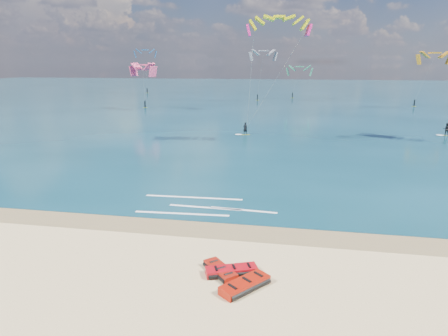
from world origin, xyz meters
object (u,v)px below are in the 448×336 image
Objects in this scene: kitesurfer_main at (261,75)px; packed_kite_left at (231,274)px; packed_kite_mid at (220,273)px; packed_kite_right at (245,289)px.

packed_kite_left is at bearing -103.46° from kitesurfer_main.
packed_kite_right reaches higher than packed_kite_mid.
kitesurfer_main is (-1.15, 31.79, 7.70)m from packed_kite_mid.
packed_kite_mid is 0.86× the size of packed_kite_right.
packed_kite_right is at bearing -77.46° from packed_kite_left.
packed_kite_right is at bearing 8.63° from packed_kite_mid.
kitesurfer_main is at bearing 71.64° from packed_kite_left.
packed_kite_right is 0.17× the size of kitesurfer_main.
packed_kite_left is 1.34m from packed_kite_right.
kitesurfer_main is (-2.39, 32.86, 7.70)m from packed_kite_right.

